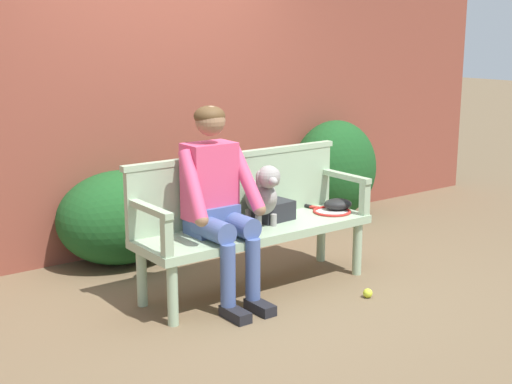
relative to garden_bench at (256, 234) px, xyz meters
The scene contains 14 objects.
ground_plane 0.41m from the garden_bench, ahead, with size 40.00×40.00×0.00m, color brown.
brick_garden_fence 1.67m from the garden_bench, 90.00° to the left, with size 8.00×0.30×2.23m, color brown.
hedge_bush_mid_right 2.16m from the garden_bench, 32.34° to the left, with size 0.91×0.70×0.96m, color #194C1E.
hedge_bush_far_left 1.24m from the garden_bench, 113.71° to the left, with size 1.03×0.83×0.74m, color #194C1E.
garden_bench is the anchor object (origin of this frame).
bench_backrest 0.39m from the garden_bench, 90.00° to the left, with size 1.81×0.06×0.50m.
bench_armrest_left_end 0.89m from the garden_bench, behind, with size 0.06×0.53×0.28m.
bench_armrest_right_end 0.89m from the garden_bench, ahead, with size 0.06×0.53×0.28m.
person_seated 0.47m from the garden_bench, behind, with size 0.56×0.66×1.34m.
dog_on_bench 0.29m from the garden_bench, ahead, with size 0.29×0.44×0.45m.
tennis_racket 0.70m from the garden_bench, ahead, with size 0.35×0.58×0.03m.
baseball_glove 0.79m from the garden_bench, ahead, with size 0.22×0.17×0.09m, color black.
sports_bag 0.25m from the garden_bench, 18.42° to the left, with size 0.28×0.20×0.14m, color #232328.
tennis_ball 0.88m from the garden_bench, 49.29° to the right, with size 0.07×0.07×0.07m, color #CCDB33.
Camera 1 is at (-2.90, -3.90, 1.83)m, focal length 50.14 mm.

